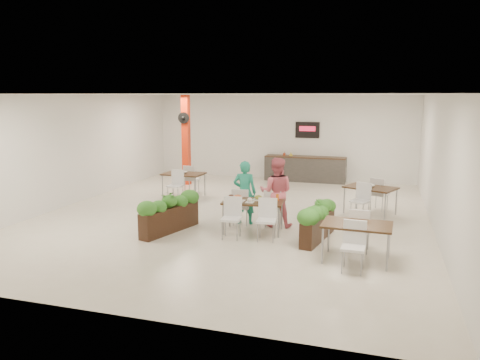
% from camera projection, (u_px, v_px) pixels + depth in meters
% --- Properties ---
extents(ground, '(12.00, 12.00, 0.00)m').
position_uv_depth(ground, '(233.00, 216.00, 12.54)').
color(ground, beige).
rests_on(ground, ground).
extents(room_shell, '(10.10, 12.10, 3.22)m').
position_uv_depth(room_shell, '(233.00, 141.00, 12.18)').
color(room_shell, white).
rests_on(room_shell, ground).
extents(red_column, '(0.40, 0.41, 3.20)m').
position_uv_depth(red_column, '(186.00, 139.00, 16.68)').
color(red_column, red).
rests_on(red_column, ground).
extents(service_counter, '(3.00, 0.64, 2.20)m').
position_uv_depth(service_counter, '(305.00, 168.00, 17.48)').
color(service_counter, '#2F2D2A').
rests_on(service_counter, ground).
extents(main_table, '(1.48, 1.74, 0.92)m').
position_uv_depth(main_table, '(253.00, 206.00, 10.93)').
color(main_table, '#311E10').
rests_on(main_table, ground).
extents(diner_man, '(0.62, 0.44, 1.59)m').
position_uv_depth(diner_man, '(245.00, 192.00, 11.63)').
color(diner_man, '#229678').
rests_on(diner_man, ground).
extents(diner_woman, '(0.89, 0.73, 1.70)m').
position_uv_depth(diner_woman, '(276.00, 192.00, 11.39)').
color(diner_woman, '#DE6375').
rests_on(diner_woman, ground).
extents(planter_left, '(0.81, 1.83, 0.98)m').
position_uv_depth(planter_left, '(170.00, 211.00, 10.96)').
color(planter_left, black).
rests_on(planter_left, ground).
extents(planter_right, '(0.64, 1.76, 0.92)m').
position_uv_depth(planter_right, '(318.00, 219.00, 10.36)').
color(planter_right, black).
rests_on(planter_right, ground).
extents(side_table_a, '(1.28, 1.63, 0.92)m').
position_uv_depth(side_table_a, '(184.00, 177.00, 14.82)').
color(side_table_a, '#311E10').
rests_on(side_table_a, ground).
extents(side_table_b, '(1.51, 1.65, 0.92)m').
position_uv_depth(side_table_b, '(370.00, 191.00, 12.61)').
color(side_table_b, '#311E10').
rests_on(side_table_b, ground).
extents(side_table_c, '(1.34, 1.64, 0.92)m').
position_uv_depth(side_table_c, '(357.00, 229.00, 9.00)').
color(side_table_c, '#311E10').
rests_on(side_table_c, ground).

